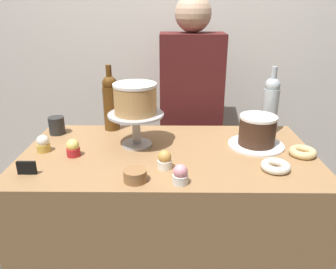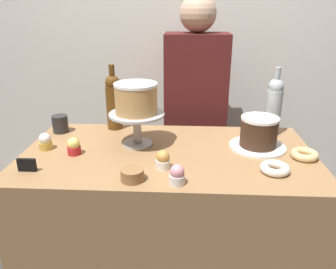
{
  "view_description": "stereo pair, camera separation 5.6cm",
  "coord_description": "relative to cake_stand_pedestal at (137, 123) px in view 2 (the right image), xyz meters",
  "views": [
    {
      "loc": [
        0.01,
        -1.29,
        1.54
      ],
      "look_at": [
        0.0,
        0.0,
        1.03
      ],
      "focal_mm": 35.05,
      "sensor_mm": 36.0,
      "label": 1
    },
    {
      "loc": [
        0.07,
        -1.28,
        1.54
      ],
      "look_at": [
        0.0,
        0.0,
        1.03
      ],
      "focal_mm": 35.05,
      "sensor_mm": 36.0,
      "label": 2
    }
  ],
  "objects": [
    {
      "name": "back_wall",
      "position": [
        0.14,
        0.84,
        0.24
      ],
      "size": [
        6.0,
        0.05,
        2.6
      ],
      "color": "silver",
      "rests_on": "ground_plane"
    },
    {
      "name": "display_counter",
      "position": [
        0.14,
        -0.07,
        -0.58
      ],
      "size": [
        1.25,
        0.66,
        0.95
      ],
      "color": "#997047",
      "rests_on": "ground_plane"
    },
    {
      "name": "cake_stand_pedestal",
      "position": [
        0.0,
        0.0,
        0.0
      ],
      "size": [
        0.24,
        0.24,
        0.15
      ],
      "color": "#B2B2B7",
      "rests_on": "display_counter"
    },
    {
      "name": "white_layer_cake",
      "position": [
        0.0,
        0.0,
        0.11
      ],
      "size": [
        0.19,
        0.19,
        0.13
      ],
      "color": "tan",
      "rests_on": "cake_stand_pedestal"
    },
    {
      "name": "silver_serving_platter",
      "position": [
        0.53,
        -0.0,
        -0.1
      ],
      "size": [
        0.25,
        0.25,
        0.01
      ],
      "color": "white",
      "rests_on": "display_counter"
    },
    {
      "name": "chocolate_round_cake",
      "position": [
        0.53,
        -0.0,
        -0.03
      ],
      "size": [
        0.16,
        0.16,
        0.13
      ],
      "color": "#3D2619",
      "rests_on": "silver_serving_platter"
    },
    {
      "name": "wine_bottle_amber",
      "position": [
        -0.15,
        0.21,
        0.04
      ],
      "size": [
        0.08,
        0.08,
        0.33
      ],
      "color": "#5B3814",
      "rests_on": "display_counter"
    },
    {
      "name": "wine_bottle_clear",
      "position": [
        0.63,
        0.17,
        0.04
      ],
      "size": [
        0.08,
        0.08,
        0.33
      ],
      "color": "#B2BCC1",
      "rests_on": "display_counter"
    },
    {
      "name": "cupcake_lemon",
      "position": [
        -0.25,
        -0.11,
        -0.07
      ],
      "size": [
        0.06,
        0.06,
        0.07
      ],
      "color": "red",
      "rests_on": "display_counter"
    },
    {
      "name": "cupcake_caramel",
      "position": [
        0.13,
        -0.22,
        -0.07
      ],
      "size": [
        0.06,
        0.06,
        0.07
      ],
      "color": "white",
      "rests_on": "display_counter"
    },
    {
      "name": "cupcake_vanilla",
      "position": [
        -0.4,
        -0.07,
        -0.07
      ],
      "size": [
        0.06,
        0.06,
        0.07
      ],
      "color": "gold",
      "rests_on": "display_counter"
    },
    {
      "name": "cupcake_strawberry",
      "position": [
        0.19,
        -0.34,
        -0.07
      ],
      "size": [
        0.06,
        0.06,
        0.07
      ],
      "color": "white",
      "rests_on": "display_counter"
    },
    {
      "name": "donut_sugar",
      "position": [
        0.55,
        -0.23,
        -0.09
      ],
      "size": [
        0.11,
        0.11,
        0.03
      ],
      "color": "silver",
      "rests_on": "display_counter"
    },
    {
      "name": "donut_glazed",
      "position": [
        0.71,
        -0.1,
        -0.09
      ],
      "size": [
        0.11,
        0.11,
        0.03
      ],
      "color": "#E0C17F",
      "rests_on": "display_counter"
    },
    {
      "name": "cookie_stack",
      "position": [
        0.03,
        -0.32,
        -0.08
      ],
      "size": [
        0.08,
        0.08,
        0.04
      ],
      "color": "olive",
      "rests_on": "display_counter"
    },
    {
      "name": "price_sign_chalkboard",
      "position": [
        -0.38,
        -0.27,
        -0.08
      ],
      "size": [
        0.07,
        0.01,
        0.05
      ],
      "color": "black",
      "rests_on": "display_counter"
    },
    {
      "name": "coffee_cup_ceramic",
      "position": [
        -0.4,
        0.14,
        -0.06
      ],
      "size": [
        0.08,
        0.08,
        0.09
      ],
      "color": "#282828",
      "rests_on": "display_counter"
    },
    {
      "name": "barista_figure",
      "position": [
        0.27,
        0.53,
        -0.22
      ],
      "size": [
        0.36,
        0.22,
        1.6
      ],
      "color": "black",
      "rests_on": "ground_plane"
    }
  ]
}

